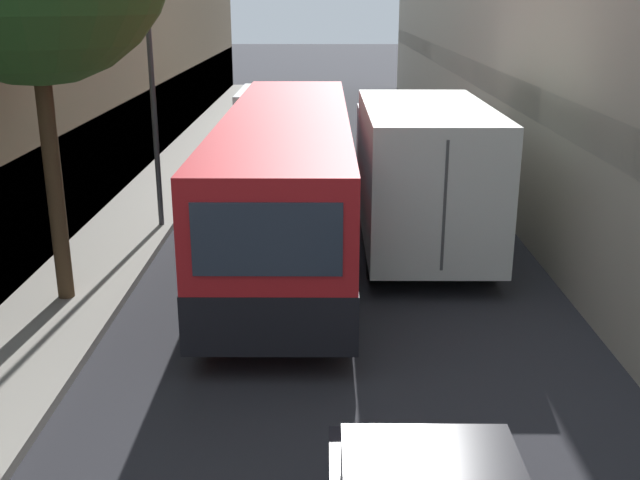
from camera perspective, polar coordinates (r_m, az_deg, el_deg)
ground_plane at (r=16.89m, az=0.77°, el=0.18°), size 150.00×150.00×0.00m
sidewalk_left at (r=17.47m, az=-14.75°, el=0.43°), size 2.01×60.00×0.15m
building_left_shopfront at (r=17.57m, az=-22.17°, el=8.72°), size 2.40×60.00×6.01m
bus at (r=15.64m, az=-2.44°, el=4.70°), size 2.48×11.78×2.96m
box_truck at (r=16.38m, az=7.57°, el=5.53°), size 2.49×7.52×3.12m
panel_van at (r=27.45m, az=-4.08°, el=9.47°), size 1.93×4.17×2.03m
street_lamp at (r=17.06m, az=-13.00°, el=16.17°), size 0.36×0.80×6.61m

